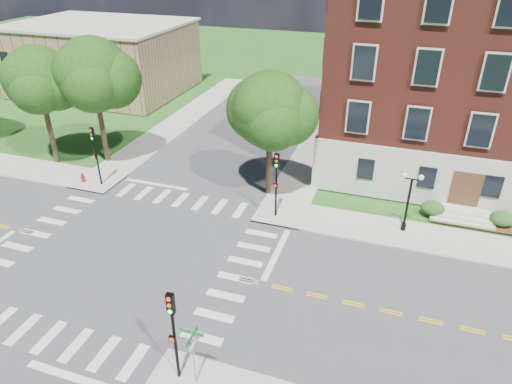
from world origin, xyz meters
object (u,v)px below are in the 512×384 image
(street_sign_pole, at_px, (193,346))
(twin_lamp_west, at_px, (409,199))
(traffic_signal_ne, at_px, (276,177))
(fire_hydrant, at_px, (83,178))
(traffic_signal_se, at_px, (173,326))
(traffic_signal_nw, at_px, (95,149))

(street_sign_pole, bearing_deg, twin_lamp_west, 62.35)
(traffic_signal_ne, height_order, fire_hydrant, traffic_signal_ne)
(traffic_signal_se, xyz_separation_m, fire_hydrant, (-15.96, 14.47, -2.72))
(street_sign_pole, relative_size, fire_hydrant, 4.13)
(traffic_signal_ne, distance_m, street_sign_pole, 14.51)
(traffic_signal_nw, bearing_deg, twin_lamp_west, 2.20)
(traffic_signal_nw, bearing_deg, traffic_signal_se, -45.48)
(traffic_signal_ne, relative_size, fire_hydrant, 6.40)
(twin_lamp_west, height_order, street_sign_pole, twin_lamp_west)
(traffic_signal_se, bearing_deg, street_sign_pole, -0.83)
(traffic_signal_ne, relative_size, street_sign_pole, 1.55)
(twin_lamp_west, bearing_deg, traffic_signal_nw, -177.80)
(traffic_signal_se, relative_size, traffic_signal_ne, 1.00)
(traffic_signal_ne, height_order, twin_lamp_west, traffic_signal_ne)
(traffic_signal_se, distance_m, fire_hydrant, 21.71)
(traffic_signal_se, distance_m, street_sign_pole, 1.22)
(traffic_signal_nw, distance_m, fire_hydrant, 3.18)
(twin_lamp_west, bearing_deg, fire_hydrant, -177.74)
(traffic_signal_se, bearing_deg, twin_lamp_west, 59.92)
(traffic_signal_se, distance_m, traffic_signal_ne, 14.46)
(traffic_signal_ne, bearing_deg, traffic_signal_nw, 179.61)
(traffic_signal_se, relative_size, street_sign_pole, 1.55)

